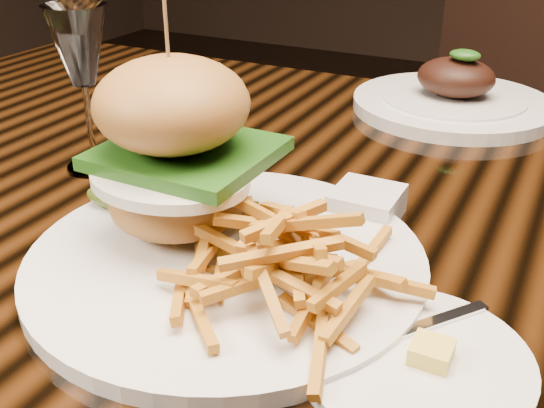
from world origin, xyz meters
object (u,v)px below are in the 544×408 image
at_px(burger_plate, 216,205).
at_px(far_dish, 453,99).
at_px(wine_glass, 80,52).
at_px(dining_table, 341,262).
at_px(chair_far, 490,130).

bearing_deg(burger_plate, far_dish, 93.13).
xyz_separation_m(burger_plate, wine_glass, (-0.24, 0.11, 0.08)).
bearing_deg(burger_plate, dining_table, 84.45).
relative_size(burger_plate, far_dish, 1.20).
bearing_deg(chair_far, wine_glass, -85.90).
height_order(wine_glass, chair_far, chair_far).
bearing_deg(far_dish, wine_glass, -129.28).
bearing_deg(wine_glass, far_dish, 50.72).
bearing_deg(dining_table, far_dish, 84.55).
height_order(burger_plate, wine_glass, burger_plate).
height_order(burger_plate, far_dish, burger_plate).
distance_m(dining_table, far_dish, 0.36).
xyz_separation_m(wine_glass, far_dish, (0.33, 0.40, -0.12)).
relative_size(dining_table, burger_plate, 4.64).
height_order(far_dish, chair_far, chair_far).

